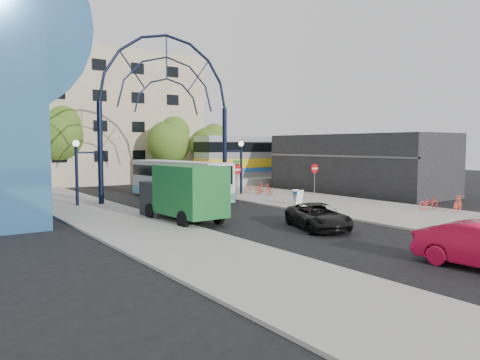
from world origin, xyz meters
TOP-DOWN VIEW (x-y plane):
  - ground at (0.00, 0.00)m, footprint 120.00×120.00m
  - sidewalk_east at (8.00, 4.00)m, footprint 8.00×56.00m
  - plaza_west at (-6.50, 6.00)m, footprint 5.00×50.00m
  - gateway_arch at (0.00, 14.00)m, footprint 13.64×0.44m
  - stop_sign at (4.80, 12.00)m, footprint 0.80×0.07m
  - do_not_enter_sign at (11.00, 10.00)m, footprint 0.76×0.07m
  - street_name_sign at (5.20, 12.60)m, footprint 0.70×0.70m
  - sandwich_board at (5.60, 5.98)m, footprint 0.55×0.61m
  - commercial_block_east at (16.00, 10.00)m, footprint 6.00×16.00m
  - apartment_block at (2.00, 34.97)m, footprint 20.00×12.10m
  - train_platform at (20.00, 22.00)m, footprint 32.00×5.00m
  - train_car at (20.00, 22.00)m, footprint 25.10×3.05m
  - tree_north_a at (6.12, 25.93)m, footprint 4.48×4.48m
  - tree_north_b at (-3.88, 29.93)m, footprint 5.12×5.12m
  - tree_north_c at (12.12, 27.93)m, footprint 4.16×4.16m
  - city_bus at (0.96, 14.08)m, footprint 3.32×10.66m
  - green_truck at (-3.65, 4.84)m, footprint 2.51×6.08m
  - black_suv at (0.70, -0.96)m, footprint 3.54×4.93m
  - bike_near_a at (7.86, 14.00)m, footprint 1.28×1.61m
  - bike_near_b at (7.62, 12.24)m, footprint 1.16×1.55m
  - bike_far_a at (10.62, -0.44)m, footprint 1.70×0.71m
  - bike_far_b at (11.19, -2.00)m, footprint 1.71×0.89m

SIDE VIEW (x-z plane):
  - ground at x=0.00m, z-range 0.00..0.00m
  - sidewalk_east at x=8.00m, z-range 0.00..0.12m
  - plaza_west at x=-6.50m, z-range 0.00..0.12m
  - train_platform at x=20.00m, z-range 0.00..0.80m
  - bike_near_a at x=7.86m, z-range 0.12..0.94m
  - bike_far_a at x=10.62m, z-range 0.12..0.99m
  - bike_near_b at x=7.62m, z-range 0.12..1.05m
  - bike_far_b at x=11.19m, z-range 0.12..1.11m
  - black_suv at x=0.70m, z-range 0.00..1.25m
  - sandwich_board at x=5.60m, z-range 0.25..1.24m
  - city_bus at x=0.96m, z-range 0.07..2.95m
  - green_truck at x=-3.65m, z-range 0.00..3.03m
  - do_not_enter_sign at x=11.00m, z-range 0.74..3.22m
  - stop_sign at x=4.80m, z-range 0.74..3.24m
  - street_name_sign at x=5.20m, z-range 0.73..3.53m
  - commercial_block_east at x=16.00m, z-range 0.00..5.00m
  - train_car at x=20.00m, z-range 0.80..5.00m
  - tree_north_c at x=12.12m, z-range 1.03..7.53m
  - tree_north_a at x=6.12m, z-range 1.11..8.11m
  - tree_north_b at x=-3.88m, z-range 1.27..9.27m
  - apartment_block at x=2.00m, z-range 0.00..14.00m
  - gateway_arch at x=0.00m, z-range 2.51..14.61m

